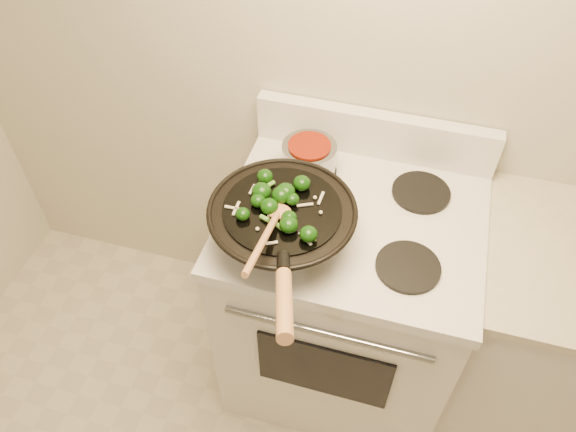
# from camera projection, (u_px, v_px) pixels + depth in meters

# --- Properties ---
(stove) EXTENTS (0.78, 0.67, 1.08)m
(stove) POSITION_uv_depth(u_px,v_px,m) (343.00, 300.00, 2.01)
(stove) COLOR white
(stove) RESTS_ON ground
(counter_unit) EXTENTS (0.80, 0.62, 0.91)m
(counter_unit) POSITION_uv_depth(u_px,v_px,m) (570.00, 349.00, 1.90)
(counter_unit) COLOR silver
(counter_unit) RESTS_ON ground
(wok) EXTENTS (0.41, 0.67, 0.27)m
(wok) POSITION_uv_depth(u_px,v_px,m) (282.00, 223.00, 1.55)
(wok) COLOR black
(wok) RESTS_ON stove
(stirfry) EXTENTS (0.27, 0.26, 0.05)m
(stirfry) POSITION_uv_depth(u_px,v_px,m) (280.00, 203.00, 1.50)
(stirfry) COLOR black
(stirfry) RESTS_ON wok
(wooden_spoon) EXTENTS (0.07, 0.32, 0.11)m
(wooden_spoon) POSITION_uv_depth(u_px,v_px,m) (270.00, 228.00, 1.42)
(wooden_spoon) COLOR #AE7544
(wooden_spoon) RESTS_ON wok
(saucepan) EXTENTS (0.17, 0.27, 0.10)m
(saucepan) POSITION_uv_depth(u_px,v_px,m) (309.00, 158.00, 1.76)
(saucepan) COLOR gray
(saucepan) RESTS_ON stove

